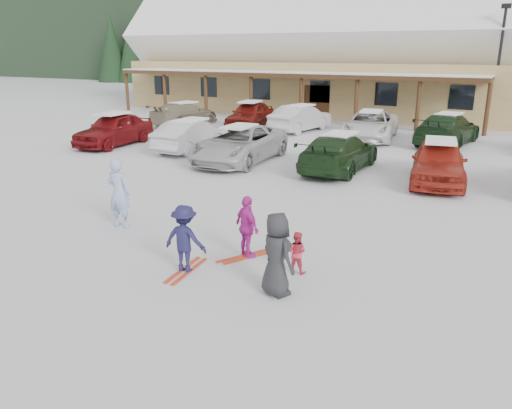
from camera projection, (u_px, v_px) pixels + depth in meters
The scene contains 22 objects.
ground at pixel (223, 257), 11.11m from camera, with size 160.00×160.00×0.00m, color silver.
day_lodge at pixel (318, 57), 37.53m from camera, with size 29.12×12.50×10.38m.
lamp_post at pixel (499, 61), 27.86m from camera, with size 0.50×0.25×6.84m.
conifer_0 at pixel (156, 36), 46.46m from camera, with size 4.40×4.40×10.20m.
conifer_2 at pixel (195, 29), 58.02m from camera, with size 5.28×5.28×12.24m.
adult_skier at pixel (119, 193), 12.75m from camera, with size 0.67×0.44×1.83m, color #97A9D2.
toddler_red at pixel (297, 252), 10.23m from camera, with size 0.43×0.34×0.89m, color #D33243.
child_navy at pixel (185, 239), 10.19m from camera, with size 0.93×0.53×1.44m, color #1A1840.
skis_child_navy at pixel (186, 270), 10.40m from camera, with size 0.20×1.40×0.03m, color red.
child_magenta at pixel (247, 227), 10.91m from camera, with size 0.83×0.34×1.41m, color #C3249C.
skis_child_magenta at pixel (247, 256), 11.12m from camera, with size 0.20×1.40×0.03m, color red.
bystander_dark at pixel (277, 254), 9.20m from camera, with size 0.79×0.51×1.61m, color #262629.
parked_car_0 at pixel (114, 129), 23.99m from camera, with size 1.82×4.52×1.54m, color maroon.
parked_car_1 at pixel (191, 135), 22.71m from camera, with size 1.50×4.31×1.42m, color silver.
parked_car_2 at pixel (239, 144), 20.41m from camera, with size 2.45×5.31×1.48m, color #BBBBBB.
parked_car_3 at pixel (339, 152), 18.94m from camera, with size 1.98×4.87×1.41m, color #1A3518.
parked_car_4 at pixel (439, 162), 17.13m from camera, with size 1.76×4.38×1.49m, color #AB2B1D.
parked_car_7 at pixel (184, 114), 30.60m from camera, with size 1.94×4.76×1.38m, color gray.
parked_car_8 at pixel (250, 115), 29.50m from camera, with size 1.82×4.52×1.54m, color maroon.
parked_car_9 at pixel (300, 118), 28.24m from camera, with size 1.55×4.46×1.47m, color silver.
parked_car_10 at pixel (370, 125), 25.65m from camera, with size 2.42×5.26×1.46m, color white.
parked_car_11 at pixel (447, 129), 24.20m from camera, with size 2.10×5.17×1.50m, color #193319.
Camera 1 is at (5.54, -8.68, 4.40)m, focal length 35.00 mm.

